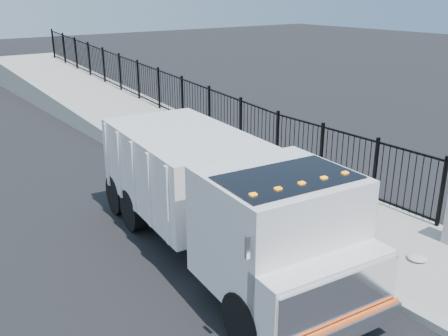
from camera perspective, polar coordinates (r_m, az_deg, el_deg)
ground at (r=12.35m, az=6.28°, el=-8.12°), size 120.00×120.00×0.00m
sidewalk at (r=12.53m, az=19.20°, el=-8.45°), size 3.55×12.00×0.12m
curb at (r=11.13m, az=13.41°, el=-11.44°), size 0.30×12.00×0.16m
ramp at (r=26.43m, az=-14.34°, el=6.51°), size 3.95×24.06×3.19m
iron_fence at (r=23.31m, az=-7.40°, el=7.53°), size 0.10×28.00×1.80m
truck at (r=10.76m, az=-0.44°, el=-3.16°), size 3.40×8.29×2.76m
worker at (r=11.80m, az=12.74°, el=-4.80°), size 0.53×0.68×1.64m
debris at (r=11.95m, az=21.23°, el=-9.51°), size 0.45×0.45×0.11m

